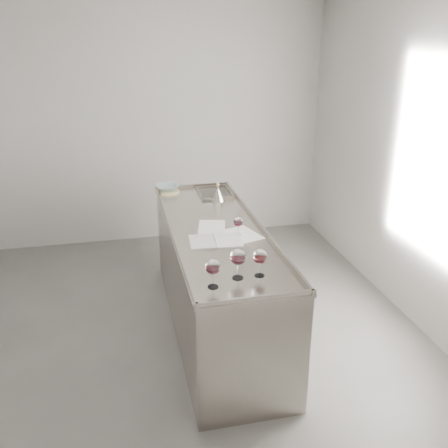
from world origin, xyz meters
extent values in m
cube|color=#53514E|center=(0.00, 0.00, -0.01)|extent=(4.50, 5.00, 0.02)
cube|color=#AAA7A4|center=(0.00, 2.51, 1.40)|extent=(4.50, 0.02, 2.80)
cube|color=#AAA7A4|center=(2.26, 0.00, 1.40)|extent=(0.02, 5.00, 2.80)
cube|color=#9E968E|center=(0.50, 0.30, 0.46)|extent=(0.75, 2.40, 0.92)
cube|color=#9E968E|center=(0.50, 0.30, 0.93)|extent=(0.77, 2.42, 0.02)
cube|color=#9E968E|center=(0.50, -0.89, 0.96)|extent=(0.77, 0.02, 0.03)
cube|color=#9E968E|center=(0.50, 1.49, 0.96)|extent=(0.77, 0.02, 0.03)
cube|color=#9E968E|center=(0.14, 0.30, 0.96)|extent=(0.02, 2.42, 0.03)
cube|color=#9E968E|center=(0.86, 0.30, 0.96)|extent=(0.02, 2.42, 0.03)
cube|color=#595654|center=(0.68, 1.22, 0.94)|extent=(0.30, 0.38, 0.01)
cylinder|color=white|center=(0.28, -0.67, 0.94)|extent=(0.07, 0.07, 0.00)
cylinder|color=white|center=(0.28, -0.67, 0.99)|extent=(0.01, 0.01, 0.10)
ellipsoid|color=white|center=(0.28, -0.67, 1.08)|extent=(0.10, 0.10, 0.11)
cylinder|color=#37070E|center=(0.28, -0.67, 1.06)|extent=(0.07, 0.07, 0.02)
cylinder|color=white|center=(0.46, -0.58, 0.94)|extent=(0.07, 0.07, 0.00)
cylinder|color=white|center=(0.46, -0.58, 1.00)|extent=(0.01, 0.01, 0.10)
ellipsoid|color=white|center=(0.46, -0.58, 1.09)|extent=(0.11, 0.11, 0.11)
cylinder|color=#3B0814|center=(0.46, -0.58, 1.07)|extent=(0.08, 0.08, 0.02)
cylinder|color=white|center=(0.61, -0.58, 0.94)|extent=(0.07, 0.07, 0.00)
cylinder|color=white|center=(0.61, -0.58, 0.99)|extent=(0.01, 0.01, 0.09)
ellipsoid|color=white|center=(0.61, -0.58, 1.08)|extent=(0.10, 0.10, 0.10)
cylinder|color=#360709|center=(0.61, -0.58, 1.06)|extent=(0.07, 0.07, 0.02)
cylinder|color=white|center=(0.64, 0.13, 0.94)|extent=(0.06, 0.06, 0.00)
cylinder|color=white|center=(0.64, 0.13, 0.98)|extent=(0.01, 0.01, 0.08)
ellipsoid|color=white|center=(0.64, 0.13, 1.06)|extent=(0.08, 0.08, 0.08)
cylinder|color=#32060E|center=(0.64, 0.13, 1.04)|extent=(0.06, 0.06, 0.02)
cube|color=silver|center=(0.34, 0.05, 0.95)|extent=(0.22, 0.29, 0.01)
cube|color=silver|center=(0.54, 0.03, 0.95)|extent=(0.22, 0.29, 0.01)
cylinder|color=white|center=(0.44, 0.04, 0.95)|extent=(0.03, 0.28, 0.01)
cube|color=silver|center=(0.68, 0.14, 0.94)|extent=(0.31, 0.38, 0.00)
cube|color=silver|center=(0.47, 0.34, 0.94)|extent=(0.28, 0.35, 0.00)
cylinder|color=#CBC283|center=(0.22, 1.38, 0.95)|extent=(0.31, 0.31, 0.02)
imported|color=#8CA0A3|center=(0.23, 1.38, 0.99)|extent=(0.23, 0.23, 0.06)
cone|color=#A29A91|center=(0.66, 1.01, 1.00)|extent=(0.14, 0.14, 0.12)
cylinder|color=#A29A91|center=(0.66, 1.01, 1.07)|extent=(0.03, 0.03, 0.03)
cylinder|color=#A3632D|center=(0.66, 1.01, 1.09)|extent=(0.03, 0.03, 0.01)
cone|color=#A29A91|center=(0.66, 1.01, 1.12)|extent=(0.02, 0.02, 0.04)
camera|label=1|loc=(-0.27, -3.43, 2.48)|focal=40.00mm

